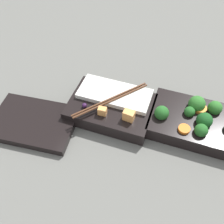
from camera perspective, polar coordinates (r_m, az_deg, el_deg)
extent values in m
plane|color=slate|center=(0.68, 8.72, -1.76)|extent=(3.00, 3.00, 0.00)
cube|color=black|center=(0.67, 17.17, -2.18)|extent=(0.21, 0.14, 0.04)
sphere|color=#19511E|center=(0.65, 19.43, -1.95)|extent=(0.04, 0.04, 0.04)
sphere|color=#2D7028|center=(0.68, 21.50, 0.84)|extent=(0.03, 0.03, 0.03)
sphere|color=#236023|center=(0.66, 16.52, 0.04)|extent=(0.03, 0.03, 0.03)
sphere|color=#236023|center=(0.64, 10.75, -0.20)|extent=(0.04, 0.04, 0.04)
sphere|color=#236023|center=(0.63, 18.83, -3.80)|extent=(0.03, 0.03, 0.03)
sphere|color=#2D7028|center=(0.68, 17.97, 1.66)|extent=(0.04, 0.04, 0.04)
cylinder|color=orange|center=(0.63, 15.43, -3.58)|extent=(0.03, 0.03, 0.01)
cylinder|color=orange|center=(0.68, 18.62, 0.70)|extent=(0.04, 0.04, 0.01)
cube|color=black|center=(0.67, -0.24, 0.77)|extent=(0.21, 0.14, 0.04)
cube|color=white|center=(0.67, 0.60, 4.00)|extent=(0.19, 0.08, 0.01)
cube|color=#F4A356|center=(0.62, 3.67, -0.76)|extent=(0.03, 0.02, 0.03)
cube|color=#F4A356|center=(0.63, -2.12, 0.19)|extent=(0.02, 0.02, 0.02)
sphere|color=#381942|center=(0.65, -6.02, 1.42)|extent=(0.01, 0.01, 0.01)
cylinder|color=#56331E|center=(0.65, -0.41, 2.89)|extent=(0.14, 0.17, 0.01)
cylinder|color=#56331E|center=(0.65, -0.09, 2.50)|extent=(0.14, 0.17, 0.01)
cube|color=black|center=(0.69, -16.65, -2.16)|extent=(0.22, 0.16, 0.02)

